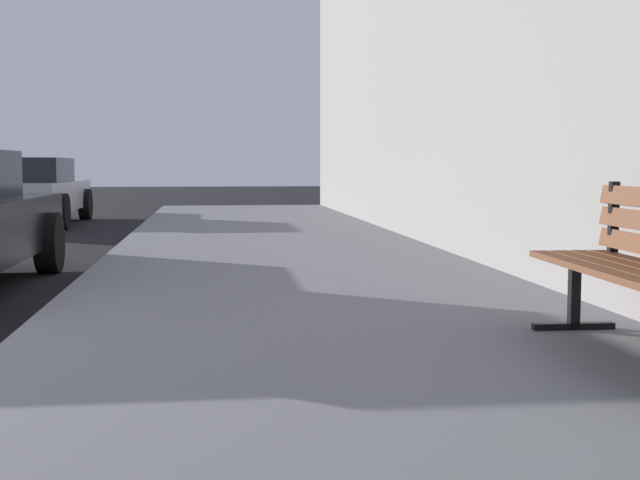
# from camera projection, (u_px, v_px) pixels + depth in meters

# --- Properties ---
(sidewalk) EXTENTS (4.00, 32.00, 0.15)m
(sidewalk) POSITION_uv_depth(u_px,v_px,m) (358.00, 350.00, 4.84)
(sidewalk) COLOR slate
(sidewalk) RESTS_ON ground_plane
(car_silver) EXTENTS (1.97, 4.43, 1.27)m
(car_silver) POSITION_uv_depth(u_px,v_px,m) (26.00, 191.00, 15.92)
(car_silver) COLOR #B7B7BF
(car_silver) RESTS_ON ground_plane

